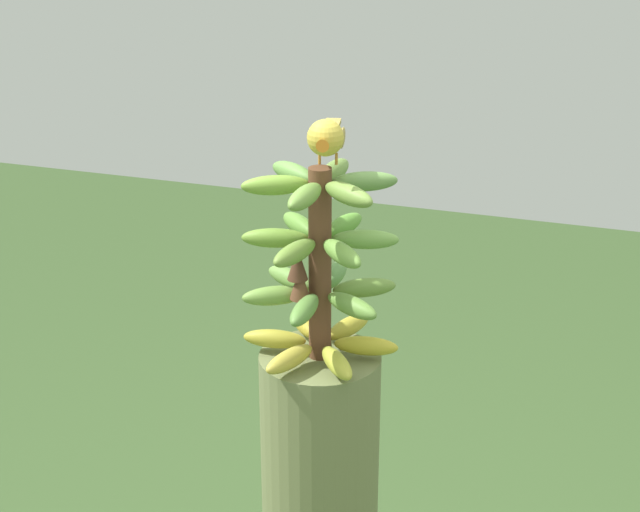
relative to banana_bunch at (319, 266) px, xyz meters
name	(u,v)px	position (x,y,z in m)	size (l,w,h in m)	color
banana_bunch	(319,266)	(0.00, 0.00, 0.00)	(0.28, 0.28, 0.35)	brown
perched_bird	(327,138)	(0.01, -0.01, 0.23)	(0.21, 0.08, 0.09)	#C68933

